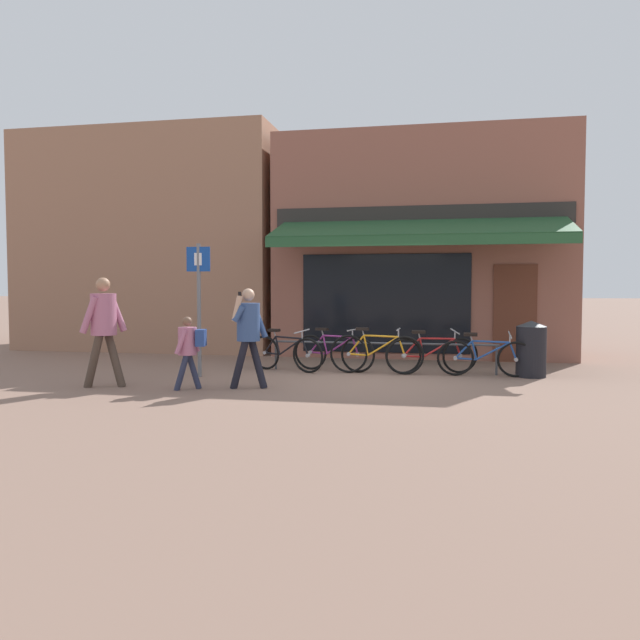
{
  "coord_description": "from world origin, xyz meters",
  "views": [
    {
      "loc": [
        1.36,
        -10.79,
        1.63
      ],
      "look_at": [
        -0.76,
        -0.28,
        1.05
      ],
      "focal_mm": 35.0,
      "sensor_mm": 36.0,
      "label": 1
    }
  ],
  "objects_px": {
    "pedestrian_adult": "(248,327)",
    "bicycle_red": "(432,354)",
    "pedestrian_second_adult": "(104,321)",
    "parking_sign": "(199,295)",
    "bicycle_black": "(286,353)",
    "bicycle_orange": "(376,353)",
    "bicycle_purple": "(334,352)",
    "pedestrian_child": "(189,345)",
    "litter_bin": "(531,349)",
    "bicycle_blue": "(485,357)"
  },
  "relations": [
    {
      "from": "pedestrian_child",
      "to": "litter_bin",
      "type": "relative_size",
      "value": 1.15
    },
    {
      "from": "litter_bin",
      "to": "bicycle_blue",
      "type": "bearing_deg",
      "value": -167.74
    },
    {
      "from": "bicycle_orange",
      "to": "pedestrian_child",
      "type": "bearing_deg",
      "value": -137.34
    },
    {
      "from": "bicycle_orange",
      "to": "bicycle_blue",
      "type": "relative_size",
      "value": 1.03
    },
    {
      "from": "bicycle_purple",
      "to": "pedestrian_child",
      "type": "height_order",
      "value": "pedestrian_child"
    },
    {
      "from": "bicycle_orange",
      "to": "pedestrian_second_adult",
      "type": "height_order",
      "value": "pedestrian_second_adult"
    },
    {
      "from": "bicycle_purple",
      "to": "bicycle_blue",
      "type": "relative_size",
      "value": 0.95
    },
    {
      "from": "bicycle_orange",
      "to": "bicycle_red",
      "type": "bearing_deg",
      "value": 12.06
    },
    {
      "from": "bicycle_purple",
      "to": "bicycle_red",
      "type": "relative_size",
      "value": 0.96
    },
    {
      "from": "bicycle_purple",
      "to": "pedestrian_second_adult",
      "type": "xyz_separation_m",
      "value": [
        -3.3,
        -2.61,
        0.7
      ]
    },
    {
      "from": "pedestrian_adult",
      "to": "pedestrian_child",
      "type": "relative_size",
      "value": 1.38
    },
    {
      "from": "pedestrian_adult",
      "to": "bicycle_red",
      "type": "bearing_deg",
      "value": -131.35
    },
    {
      "from": "bicycle_red",
      "to": "pedestrian_child",
      "type": "relative_size",
      "value": 1.47
    },
    {
      "from": "bicycle_purple",
      "to": "pedestrian_adult",
      "type": "relative_size",
      "value": 1.02
    },
    {
      "from": "bicycle_black",
      "to": "bicycle_orange",
      "type": "distance_m",
      "value": 1.73
    },
    {
      "from": "bicycle_red",
      "to": "pedestrian_adult",
      "type": "xyz_separation_m",
      "value": [
        -2.83,
        -2.25,
        0.61
      ]
    },
    {
      "from": "litter_bin",
      "to": "parking_sign",
      "type": "bearing_deg",
      "value": -168.85
    },
    {
      "from": "bicycle_red",
      "to": "parking_sign",
      "type": "height_order",
      "value": "parking_sign"
    },
    {
      "from": "bicycle_blue",
      "to": "pedestrian_second_adult",
      "type": "distance_m",
      "value": 6.59
    },
    {
      "from": "bicycle_red",
      "to": "pedestrian_adult",
      "type": "distance_m",
      "value": 3.67
    },
    {
      "from": "bicycle_blue",
      "to": "pedestrian_child",
      "type": "distance_m",
      "value": 5.22
    },
    {
      "from": "parking_sign",
      "to": "pedestrian_second_adult",
      "type": "bearing_deg",
      "value": -126.86
    },
    {
      "from": "bicycle_red",
      "to": "pedestrian_adult",
      "type": "relative_size",
      "value": 1.06
    },
    {
      "from": "bicycle_orange",
      "to": "litter_bin",
      "type": "distance_m",
      "value": 2.78
    },
    {
      "from": "bicycle_orange",
      "to": "bicycle_blue",
      "type": "distance_m",
      "value": 1.97
    },
    {
      "from": "pedestrian_adult",
      "to": "pedestrian_child",
      "type": "distance_m",
      "value": 0.96
    },
    {
      "from": "bicycle_purple",
      "to": "litter_bin",
      "type": "relative_size",
      "value": 1.62
    },
    {
      "from": "bicycle_purple",
      "to": "litter_bin",
      "type": "xyz_separation_m",
      "value": [
        3.62,
        -0.05,
        0.14
      ]
    },
    {
      "from": "pedestrian_adult",
      "to": "pedestrian_child",
      "type": "xyz_separation_m",
      "value": [
        -0.88,
        -0.29,
        -0.26
      ]
    },
    {
      "from": "bicycle_purple",
      "to": "pedestrian_adult",
      "type": "xyz_separation_m",
      "value": [
        -0.97,
        -2.27,
        0.61
      ]
    },
    {
      "from": "pedestrian_child",
      "to": "pedestrian_second_adult",
      "type": "height_order",
      "value": "pedestrian_second_adult"
    },
    {
      "from": "bicycle_red",
      "to": "parking_sign",
      "type": "distance_m",
      "value": 4.41
    },
    {
      "from": "bicycle_blue",
      "to": "parking_sign",
      "type": "xyz_separation_m",
      "value": [
        -5.05,
        -0.98,
        1.11
      ]
    },
    {
      "from": "bicycle_purple",
      "to": "bicycle_orange",
      "type": "xyz_separation_m",
      "value": [
        0.84,
        -0.21,
        0.02
      ]
    },
    {
      "from": "bicycle_blue",
      "to": "litter_bin",
      "type": "xyz_separation_m",
      "value": [
        0.81,
        0.18,
        0.15
      ]
    },
    {
      "from": "bicycle_purple",
      "to": "litter_bin",
      "type": "bearing_deg",
      "value": 12.35
    },
    {
      "from": "pedestrian_adult",
      "to": "litter_bin",
      "type": "bearing_deg",
      "value": -143.98
    },
    {
      "from": "bicycle_black",
      "to": "pedestrian_adult",
      "type": "xyz_separation_m",
      "value": [
        -0.08,
        -2.05,
        0.61
      ]
    },
    {
      "from": "bicycle_red",
      "to": "parking_sign",
      "type": "bearing_deg",
      "value": 179.3
    },
    {
      "from": "bicycle_purple",
      "to": "bicycle_black",
      "type": "bearing_deg",
      "value": -152.76
    },
    {
      "from": "bicycle_red",
      "to": "bicycle_blue",
      "type": "bearing_deg",
      "value": -28.78
    },
    {
      "from": "pedestrian_adult",
      "to": "pedestrian_child",
      "type": "bearing_deg",
      "value": 28.6
    },
    {
      "from": "bicycle_black",
      "to": "bicycle_blue",
      "type": "distance_m",
      "value": 3.7
    },
    {
      "from": "pedestrian_child",
      "to": "pedestrian_second_adult",
      "type": "xyz_separation_m",
      "value": [
        -1.45,
        -0.05,
        0.36
      ]
    },
    {
      "from": "pedestrian_second_adult",
      "to": "parking_sign",
      "type": "xyz_separation_m",
      "value": [
        1.05,
        1.41,
        0.39
      ]
    },
    {
      "from": "bicycle_red",
      "to": "bicycle_blue",
      "type": "height_order",
      "value": "bicycle_red"
    },
    {
      "from": "bicycle_blue",
      "to": "pedestrian_second_adult",
      "type": "height_order",
      "value": "pedestrian_second_adult"
    },
    {
      "from": "bicycle_red",
      "to": "pedestrian_adult",
      "type": "bearing_deg",
      "value": -158.31
    },
    {
      "from": "pedestrian_second_adult",
      "to": "litter_bin",
      "type": "bearing_deg",
      "value": -153.38
    },
    {
      "from": "pedestrian_second_adult",
      "to": "parking_sign",
      "type": "relative_size",
      "value": 0.75
    }
  ]
}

